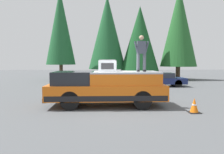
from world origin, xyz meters
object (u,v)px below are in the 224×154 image
object	(u,v)px
person_on_truck_bed	(141,52)
parked_car_navy	(161,80)
pickup_truck	(106,88)
parked_car_silver	(101,80)
traffic_cone	(194,106)
compressor_unit	(107,66)

from	to	relation	value
person_on_truck_bed	parked_car_navy	xyz separation A→B (m)	(8.06, -3.11, -1.97)
pickup_truck	parked_car_silver	world-z (taller)	pickup_truck
traffic_cone	parked_car_silver	bearing A→B (deg)	22.66
compressor_unit	parked_car_navy	xyz separation A→B (m)	(7.84, -4.70, -1.35)
compressor_unit	parked_car_silver	world-z (taller)	compressor_unit
pickup_truck	person_on_truck_bed	xyz separation A→B (m)	(-0.16, -1.64, 1.68)
person_on_truck_bed	traffic_cone	bearing A→B (deg)	-125.45
pickup_truck	compressor_unit	bearing A→B (deg)	-40.10
compressor_unit	parked_car_navy	size ratio (longest dim) A/B	0.20
compressor_unit	person_on_truck_bed	xyz separation A→B (m)	(-0.22, -1.59, 0.62)
compressor_unit	traffic_cone	distance (m)	4.26
pickup_truck	person_on_truck_bed	size ratio (longest dim) A/B	3.28
compressor_unit	person_on_truck_bed	size ratio (longest dim) A/B	0.50
parked_car_navy	parked_car_silver	world-z (taller)	same
parked_car_silver	person_on_truck_bed	bearing A→B (deg)	-166.29
pickup_truck	parked_car_navy	bearing A→B (deg)	-31.05
parked_car_navy	parked_car_silver	size ratio (longest dim) A/B	1.00
parked_car_silver	compressor_unit	bearing A→B (deg)	-177.32
person_on_truck_bed	parked_car_silver	world-z (taller)	person_on_truck_bed
pickup_truck	parked_car_silver	distance (m)	7.88
pickup_truck	person_on_truck_bed	distance (m)	2.35
parked_car_navy	traffic_cone	world-z (taller)	parked_car_navy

